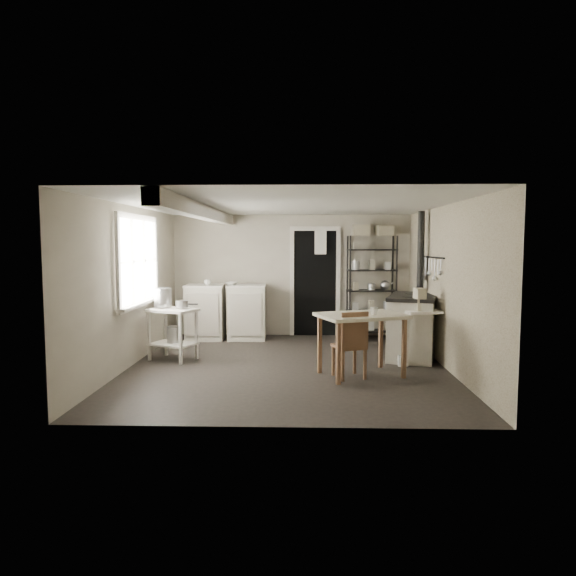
{
  "coord_description": "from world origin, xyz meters",
  "views": [
    {
      "loc": [
        0.23,
        -7.28,
        1.76
      ],
      "look_at": [
        0.0,
        0.3,
        1.1
      ],
      "focal_mm": 32.0,
      "sensor_mm": 36.0,
      "label": 1
    }
  ],
  "objects_px": {
    "base_cabinets": "(226,314)",
    "shelf_rack": "(371,287)",
    "chair": "(349,341)",
    "prep_table": "(173,334)",
    "flour_sack": "(350,328)",
    "stockpot": "(163,297)",
    "stove": "(412,329)",
    "work_table": "(361,347)"
  },
  "relations": [
    {
      "from": "stove",
      "to": "flour_sack",
      "type": "xyz_separation_m",
      "value": [
        -0.84,
        1.23,
        -0.2
      ]
    },
    {
      "from": "work_table",
      "to": "flour_sack",
      "type": "bearing_deg",
      "value": 88.11
    },
    {
      "from": "prep_table",
      "to": "base_cabinets",
      "type": "xyz_separation_m",
      "value": [
        0.55,
        1.73,
        0.06
      ]
    },
    {
      "from": "shelf_rack",
      "to": "chair",
      "type": "relative_size",
      "value": 2.13
    },
    {
      "from": "stove",
      "to": "work_table",
      "type": "height_order",
      "value": "stove"
    },
    {
      "from": "stockpot",
      "to": "base_cabinets",
      "type": "bearing_deg",
      "value": 66.28
    },
    {
      "from": "stockpot",
      "to": "chair",
      "type": "distance_m",
      "value": 2.97
    },
    {
      "from": "shelf_rack",
      "to": "stove",
      "type": "height_order",
      "value": "shelf_rack"
    },
    {
      "from": "work_table",
      "to": "flour_sack",
      "type": "xyz_separation_m",
      "value": [
        0.08,
        2.39,
        -0.14
      ]
    },
    {
      "from": "prep_table",
      "to": "shelf_rack",
      "type": "relative_size",
      "value": 0.41
    },
    {
      "from": "base_cabinets",
      "to": "flour_sack",
      "type": "height_order",
      "value": "base_cabinets"
    },
    {
      "from": "stove",
      "to": "base_cabinets",
      "type": "bearing_deg",
      "value": 172.09
    },
    {
      "from": "work_table",
      "to": "shelf_rack",
      "type": "bearing_deg",
      "value": 79.89
    },
    {
      "from": "work_table",
      "to": "prep_table",
      "type": "bearing_deg",
      "value": 162.7
    },
    {
      "from": "chair",
      "to": "base_cabinets",
      "type": "bearing_deg",
      "value": 107.56
    },
    {
      "from": "stockpot",
      "to": "base_cabinets",
      "type": "distance_m",
      "value": 1.85
    },
    {
      "from": "prep_table",
      "to": "base_cabinets",
      "type": "distance_m",
      "value": 1.82
    },
    {
      "from": "prep_table",
      "to": "base_cabinets",
      "type": "height_order",
      "value": "base_cabinets"
    },
    {
      "from": "base_cabinets",
      "to": "prep_table",
      "type": "bearing_deg",
      "value": -110.05
    },
    {
      "from": "prep_table",
      "to": "base_cabinets",
      "type": "bearing_deg",
      "value": 72.41
    },
    {
      "from": "base_cabinets",
      "to": "flour_sack",
      "type": "xyz_separation_m",
      "value": [
        2.27,
        -0.19,
        -0.22
      ]
    },
    {
      "from": "chair",
      "to": "flour_sack",
      "type": "relative_size",
      "value": 2.11
    },
    {
      "from": "shelf_rack",
      "to": "stove",
      "type": "xyz_separation_m",
      "value": [
        0.42,
        -1.67,
        -0.51
      ]
    },
    {
      "from": "base_cabinets",
      "to": "shelf_rack",
      "type": "bearing_deg",
      "value": 2.86
    },
    {
      "from": "flour_sack",
      "to": "base_cabinets",
      "type": "bearing_deg",
      "value": 175.25
    },
    {
      "from": "prep_table",
      "to": "stockpot",
      "type": "relative_size",
      "value": 2.72
    },
    {
      "from": "work_table",
      "to": "stockpot",
      "type": "bearing_deg",
      "value": 161.98
    },
    {
      "from": "base_cabinets",
      "to": "flour_sack",
      "type": "distance_m",
      "value": 2.29
    },
    {
      "from": "stockpot",
      "to": "stove",
      "type": "height_order",
      "value": "stockpot"
    },
    {
      "from": "shelf_rack",
      "to": "work_table",
      "type": "relative_size",
      "value": 1.75
    },
    {
      "from": "chair",
      "to": "prep_table",
      "type": "bearing_deg",
      "value": 140.11
    },
    {
      "from": "stove",
      "to": "flour_sack",
      "type": "relative_size",
      "value": 2.9
    },
    {
      "from": "stockpot",
      "to": "flour_sack",
      "type": "bearing_deg",
      "value": 25.82
    },
    {
      "from": "shelf_rack",
      "to": "chair",
      "type": "bearing_deg",
      "value": -107.06
    },
    {
      "from": "prep_table",
      "to": "chair",
      "type": "distance_m",
      "value": 2.75
    },
    {
      "from": "stockpot",
      "to": "shelf_rack",
      "type": "bearing_deg",
      "value": 28.9
    },
    {
      "from": "prep_table",
      "to": "shelf_rack",
      "type": "distance_m",
      "value": 3.84
    },
    {
      "from": "stockpot",
      "to": "work_table",
      "type": "relative_size",
      "value": 0.26
    },
    {
      "from": "chair",
      "to": "flour_sack",
      "type": "height_order",
      "value": "chair"
    },
    {
      "from": "stockpot",
      "to": "work_table",
      "type": "height_order",
      "value": "stockpot"
    },
    {
      "from": "stove",
      "to": "chair",
      "type": "height_order",
      "value": "chair"
    },
    {
      "from": "prep_table",
      "to": "stove",
      "type": "relative_size",
      "value": 0.64
    }
  ]
}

